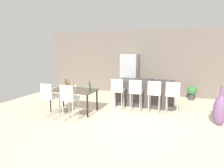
{
  "coord_description": "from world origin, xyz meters",
  "views": [
    {
      "loc": [
        1.21,
        -5.39,
        1.93
      ],
      "look_at": [
        -0.8,
        0.2,
        0.85
      ],
      "focal_mm": 28.25,
      "sensor_mm": 36.0,
      "label": 1
    }
  ],
  "objects_px": {
    "dining_chair_far": "(69,97)",
    "wine_bottle_far": "(90,87)",
    "bar_chair_middle": "(136,90)",
    "refrigerator": "(130,75)",
    "wine_glass_corner": "(89,86)",
    "kitchen_island": "(145,93)",
    "wine_bottle_middle": "(66,85)",
    "wine_glass_near": "(75,86)",
    "bar_chair_right": "(155,92)",
    "dining_chair_near": "(50,95)",
    "wine_glass_right": "(68,85)",
    "fruit_bowl": "(150,80)",
    "dining_table": "(74,91)",
    "wine_bottle_end": "(69,86)",
    "wine_bottle_left": "(66,87)",
    "bar_chair_left": "(118,89)",
    "bar_chair_far": "(173,93)",
    "floor_vase": "(220,110)",
    "potted_plant": "(192,92)"
  },
  "relations": [
    {
      "from": "dining_chair_near",
      "to": "wine_glass_corner",
      "type": "height_order",
      "value": "dining_chair_near"
    },
    {
      "from": "bar_chair_right",
      "to": "wine_bottle_middle",
      "type": "distance_m",
      "value": 2.92
    },
    {
      "from": "wine_bottle_far",
      "to": "wine_glass_corner",
      "type": "relative_size",
      "value": 1.96
    },
    {
      "from": "dining_chair_near",
      "to": "wine_bottle_end",
      "type": "height_order",
      "value": "wine_bottle_end"
    },
    {
      "from": "bar_chair_left",
      "to": "wine_bottle_end",
      "type": "height_order",
      "value": "wine_bottle_end"
    },
    {
      "from": "dining_chair_far",
      "to": "potted_plant",
      "type": "relative_size",
      "value": 1.86
    },
    {
      "from": "refrigerator",
      "to": "bar_chair_middle",
      "type": "bearing_deg",
      "value": -70.61
    },
    {
      "from": "wine_glass_near",
      "to": "fruit_bowl",
      "type": "xyz_separation_m",
      "value": [
        2.18,
        1.47,
        0.09
      ]
    },
    {
      "from": "bar_chair_far",
      "to": "dining_chair_near",
      "type": "relative_size",
      "value": 1.0
    },
    {
      "from": "dining_chair_far",
      "to": "wine_bottle_left",
      "type": "distance_m",
      "value": 0.65
    },
    {
      "from": "bar_chair_middle",
      "to": "dining_chair_far",
      "type": "bearing_deg",
      "value": -136.74
    },
    {
      "from": "wine_glass_corner",
      "to": "floor_vase",
      "type": "distance_m",
      "value": 3.78
    },
    {
      "from": "wine_bottle_far",
      "to": "potted_plant",
      "type": "height_order",
      "value": "wine_bottle_far"
    },
    {
      "from": "dining_chair_far",
      "to": "fruit_bowl",
      "type": "xyz_separation_m",
      "value": [
        1.9,
        2.26,
        0.26
      ]
    },
    {
      "from": "dining_table",
      "to": "wine_bottle_middle",
      "type": "distance_m",
      "value": 0.42
    },
    {
      "from": "floor_vase",
      "to": "fruit_bowl",
      "type": "bearing_deg",
      "value": 149.74
    },
    {
      "from": "dining_chair_near",
      "to": "potted_plant",
      "type": "xyz_separation_m",
      "value": [
        4.08,
        3.63,
        -0.37
      ]
    },
    {
      "from": "wine_glass_right",
      "to": "fruit_bowl",
      "type": "bearing_deg",
      "value": 30.49
    },
    {
      "from": "wine_glass_near",
      "to": "bar_chair_right",
      "type": "bearing_deg",
      "value": 15.63
    },
    {
      "from": "dining_table",
      "to": "wine_bottle_middle",
      "type": "xyz_separation_m",
      "value": [
        -0.37,
        0.11,
        0.19
      ]
    },
    {
      "from": "bar_chair_left",
      "to": "fruit_bowl",
      "type": "bearing_deg",
      "value": 39.67
    },
    {
      "from": "kitchen_island",
      "to": "fruit_bowl",
      "type": "bearing_deg",
      "value": -14.72
    },
    {
      "from": "bar_chair_middle",
      "to": "wine_bottle_far",
      "type": "distance_m",
      "value": 1.51
    },
    {
      "from": "dining_chair_near",
      "to": "wine_glass_right",
      "type": "distance_m",
      "value": 0.83
    },
    {
      "from": "dining_table",
      "to": "refrigerator",
      "type": "distance_m",
      "value": 3.1
    },
    {
      "from": "bar_chair_middle",
      "to": "wine_bottle_far",
      "type": "height_order",
      "value": "wine_bottle_far"
    },
    {
      "from": "bar_chair_right",
      "to": "potted_plant",
      "type": "distance_m",
      "value": 2.53
    },
    {
      "from": "wine_bottle_middle",
      "to": "wine_glass_corner",
      "type": "height_order",
      "value": "wine_bottle_middle"
    },
    {
      "from": "kitchen_island",
      "to": "wine_bottle_middle",
      "type": "relative_size",
      "value": 6.5
    },
    {
      "from": "wine_bottle_far",
      "to": "wine_bottle_end",
      "type": "xyz_separation_m",
      "value": [
        -0.72,
        -0.05,
        -0.0
      ]
    },
    {
      "from": "bar_chair_left",
      "to": "wine_glass_corner",
      "type": "relative_size",
      "value": 6.03
    },
    {
      "from": "dining_table",
      "to": "potted_plant",
      "type": "bearing_deg",
      "value": 37.41
    },
    {
      "from": "dining_chair_far",
      "to": "wine_bottle_far",
      "type": "xyz_separation_m",
      "value": [
        0.31,
        0.65,
        0.17
      ]
    },
    {
      "from": "dining_chair_far",
      "to": "wine_glass_right",
      "type": "distance_m",
      "value": 1.0
    },
    {
      "from": "bar_chair_left",
      "to": "bar_chair_middle",
      "type": "height_order",
      "value": "same"
    },
    {
      "from": "wine_bottle_end",
      "to": "wine_glass_near",
      "type": "relative_size",
      "value": 1.91
    },
    {
      "from": "wine_bottle_middle",
      "to": "bar_chair_far",
      "type": "bearing_deg",
      "value": 10.09
    },
    {
      "from": "kitchen_island",
      "to": "dining_table",
      "type": "bearing_deg",
      "value": -143.39
    },
    {
      "from": "dining_chair_far",
      "to": "wine_glass_near",
      "type": "relative_size",
      "value": 6.03
    },
    {
      "from": "bar_chair_far",
      "to": "floor_vase",
      "type": "xyz_separation_m",
      "value": [
        1.21,
        -0.39,
        -0.27
      ]
    },
    {
      "from": "kitchen_island",
      "to": "bar_chair_middle",
      "type": "bearing_deg",
      "value": -102.22
    },
    {
      "from": "bar_chair_middle",
      "to": "wine_glass_right",
      "type": "bearing_deg",
      "value": -162.74
    },
    {
      "from": "fruit_bowl",
      "to": "wine_bottle_far",
      "type": "bearing_deg",
      "value": -134.43
    },
    {
      "from": "wine_bottle_left",
      "to": "dining_chair_far",
      "type": "bearing_deg",
      "value": -47.81
    },
    {
      "from": "dining_table",
      "to": "fruit_bowl",
      "type": "height_order",
      "value": "fruit_bowl"
    },
    {
      "from": "wine_glass_corner",
      "to": "dining_chair_far",
      "type": "bearing_deg",
      "value": -100.74
    },
    {
      "from": "kitchen_island",
      "to": "potted_plant",
      "type": "distance_m",
      "value": 2.15
    },
    {
      "from": "bar_chair_right",
      "to": "floor_vase",
      "type": "distance_m",
      "value": 1.82
    },
    {
      "from": "bar_chair_middle",
      "to": "refrigerator",
      "type": "bearing_deg",
      "value": 109.39
    },
    {
      "from": "bar_chair_right",
      "to": "kitchen_island",
      "type": "bearing_deg",
      "value": 116.71
    }
  ]
}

